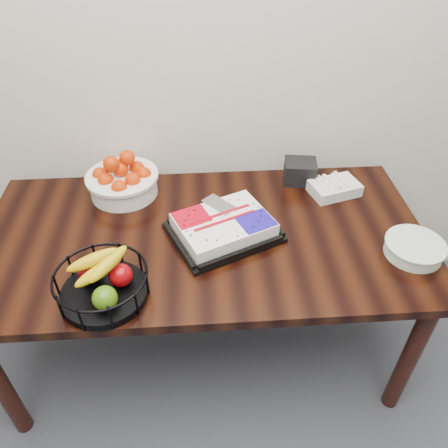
{
  "coord_description": "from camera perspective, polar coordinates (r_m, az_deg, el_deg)",
  "views": [
    {
      "loc": [
        -0.01,
        0.67,
        1.91
      ],
      "look_at": [
        0.08,
        1.96,
        0.83
      ],
      "focal_mm": 35.0,
      "sensor_mm": 36.0,
      "label": 1
    }
  ],
  "objects": [
    {
      "name": "fruit_basket",
      "position": [
        1.54,
        -15.68,
        -7.37
      ],
      "size": [
        0.32,
        0.32,
        0.17
      ],
      "color": "black",
      "rests_on": "table"
    },
    {
      "name": "table",
      "position": [
        1.83,
        -2.63,
        -3.3
      ],
      "size": [
        1.8,
        0.9,
        0.75
      ],
      "color": "black",
      "rests_on": "ground"
    },
    {
      "name": "plate_stack",
      "position": [
        1.81,
        23.58,
        -2.94
      ],
      "size": [
        0.23,
        0.23,
        0.06
      ],
      "color": "white",
      "rests_on": "table"
    },
    {
      "name": "napkin_box",
      "position": [
        2.07,
        9.89,
        6.78
      ],
      "size": [
        0.16,
        0.14,
        0.1
      ],
      "primitive_type": "cube",
      "rotation": [
        0.0,
        0.0,
        -0.15
      ],
      "color": "black",
      "rests_on": "table"
    },
    {
      "name": "cake_tray",
      "position": [
        1.74,
        -0.06,
        -0.41
      ],
      "size": [
        0.5,
        0.46,
        0.08
      ],
      "color": "black",
      "rests_on": "table"
    },
    {
      "name": "fork_bag",
      "position": [
        2.03,
        14.23,
        4.63
      ],
      "size": [
        0.24,
        0.19,
        0.06
      ],
      "color": "silver",
      "rests_on": "table"
    },
    {
      "name": "tangerine_bowl",
      "position": [
        1.99,
        -13.17,
        6.01
      ],
      "size": [
        0.32,
        0.32,
        0.2
      ],
      "color": "white",
      "rests_on": "table"
    }
  ]
}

